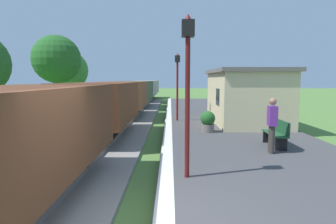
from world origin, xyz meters
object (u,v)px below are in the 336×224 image
at_px(bench_near_hut, 277,133).
at_px(lamp_post_far, 177,74).
at_px(lamp_post_near, 188,67).
at_px(person_waiting, 272,123).
at_px(tree_field_left, 57,59).
at_px(potted_planter, 208,121).
at_px(station_hut, 245,96).
at_px(tree_field_distant, 68,70).
at_px(bench_down_platform, 222,105).
at_px(freight_train, 132,94).

xyz_separation_m(bench_near_hut, lamp_post_far, (-3.22, 6.23, 2.08)).
relative_size(bench_near_hut, lamp_post_near, 0.41).
xyz_separation_m(person_waiting, lamp_post_far, (-2.73, 7.13, 1.62)).
bearing_deg(lamp_post_far, person_waiting, -69.05).
xyz_separation_m(bench_near_hut, tree_field_left, (-12.58, 13.27, 3.37)).
bearing_deg(potted_planter, lamp_post_near, -101.99).
bearing_deg(bench_near_hut, station_hut, 86.93).
height_order(person_waiting, lamp_post_far, lamp_post_far).
bearing_deg(person_waiting, lamp_post_far, -63.53).
relative_size(lamp_post_far, tree_field_distant, 0.69).
bearing_deg(station_hut, bench_down_platform, 93.26).
relative_size(station_hut, potted_planter, 6.33).
bearing_deg(tree_field_left, station_hut, -31.61).
height_order(station_hut, potted_planter, station_hut).
distance_m(person_waiting, potted_planter, 3.90).
distance_m(bench_near_hut, potted_planter, 3.33).
distance_m(potted_planter, tree_field_left, 15.35).
bearing_deg(tree_field_left, tree_field_distant, 100.85).
distance_m(bench_near_hut, bench_down_platform, 10.38).
bearing_deg(station_hut, lamp_post_near, -112.50).
bearing_deg(person_waiting, potted_planter, -61.69).
relative_size(person_waiting, potted_planter, 1.87).
xyz_separation_m(lamp_post_far, tree_field_distant, (-10.42, 12.55, 0.60)).
height_order(bench_near_hut, lamp_post_far, lamp_post_far).
bearing_deg(bench_down_platform, tree_field_left, 167.08).
bearing_deg(tree_field_left, person_waiting, -49.52).
height_order(bench_down_platform, person_waiting, person_waiting).
relative_size(potted_planter, tree_field_distant, 0.17).
bearing_deg(lamp_post_near, bench_down_platform, 76.58).
bearing_deg(lamp_post_far, lamp_post_near, -90.00).
relative_size(freight_train, lamp_post_far, 10.59).
relative_size(lamp_post_near, tree_field_distant, 0.69).
height_order(bench_near_hut, bench_down_platform, same).
distance_m(freight_train, tree_field_distant, 9.87).
xyz_separation_m(bench_down_platform, potted_planter, (-1.99, -7.71, 0.00)).
height_order(person_waiting, lamp_post_near, lamp_post_near).
bearing_deg(lamp_post_far, tree_field_left, 143.08).
xyz_separation_m(bench_near_hut, potted_planter, (-1.99, 2.67, 0.00)).
relative_size(station_hut, lamp_post_far, 1.57).
relative_size(bench_near_hut, tree_field_left, 0.25).
xyz_separation_m(tree_field_left, tree_field_distant, (-1.06, 5.51, -0.69)).
distance_m(station_hut, person_waiting, 6.31).
distance_m(bench_near_hut, tree_field_distant, 23.36).
bearing_deg(freight_train, person_waiting, -65.39).
distance_m(bench_near_hut, lamp_post_far, 7.32).
bearing_deg(freight_train, lamp_post_far, -61.31).
height_order(potted_planter, lamp_post_near, lamp_post_near).
xyz_separation_m(bench_down_platform, tree_field_distant, (-13.64, 8.40, 2.68)).
distance_m(bench_down_platform, tree_field_left, 13.34).
xyz_separation_m(person_waiting, potted_planter, (-1.50, 3.57, -0.46)).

